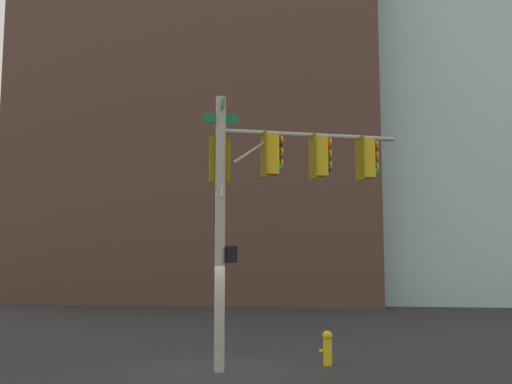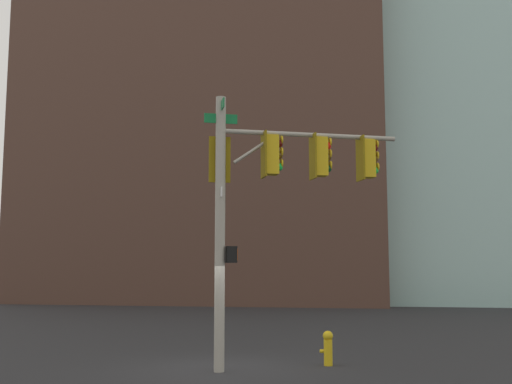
{
  "view_description": "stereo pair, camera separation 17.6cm",
  "coord_description": "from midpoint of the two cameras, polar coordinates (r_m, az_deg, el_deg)",
  "views": [
    {
      "loc": [
        -3.93,
        15.41,
        2.38
      ],
      "look_at": [
        -0.97,
        0.12,
        4.33
      ],
      "focal_mm": 44.31,
      "sensor_mm": 36.0,
      "label": 1
    },
    {
      "loc": [
        -4.1,
        15.38,
        2.38
      ],
      "look_at": [
        -0.97,
        0.12,
        4.33
      ],
      "focal_mm": 44.31,
      "sensor_mm": 36.0,
      "label": 2
    }
  ],
  "objects": [
    {
      "name": "fire_hydrant",
      "position": [
        16.6,
        6.82,
        -13.7
      ],
      "size": [
        0.34,
        0.26,
        0.87
      ],
      "color": "gold",
      "rests_on": "ground_plane"
    },
    {
      "name": "signal_pole_assembly",
      "position": [
        15.85,
        1.4,
        0.81
      ],
      "size": [
        4.66,
        2.36,
        6.71
      ],
      "rotation": [
        0.0,
        0.0,
        3.56
      ],
      "color": "#9E998C",
      "rests_on": "ground_plane"
    },
    {
      "name": "building_brick_midblock",
      "position": [
        63.63,
        1.17,
        11.53
      ],
      "size": [
        23.94,
        17.5,
        45.5
      ],
      "primitive_type": "cube",
      "color": "#845B47",
      "rests_on": "ground_plane"
    },
    {
      "name": "building_brick_nearside",
      "position": [
        54.22,
        -3.77,
        12.24
      ],
      "size": [
        27.86,
        15.7,
        40.72
      ],
      "primitive_type": "cube",
      "color": "#4C3328",
      "rests_on": "ground_plane"
    },
    {
      "name": "ground_plane",
      "position": [
        16.09,
        -3.11,
        -15.64
      ],
      "size": [
        200.0,
        200.0,
        0.0
      ],
      "primitive_type": "plane",
      "color": "#262628"
    }
  ]
}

